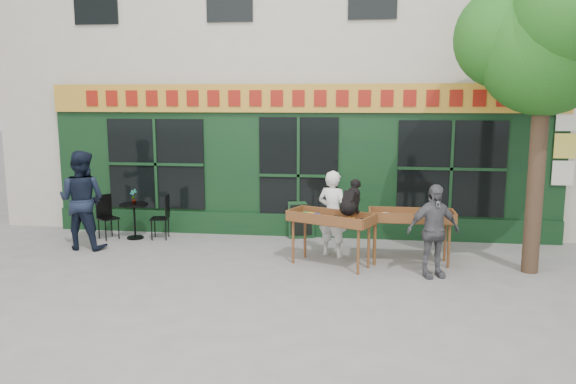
% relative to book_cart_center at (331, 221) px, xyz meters
% --- Properties ---
extents(ground, '(80.00, 80.00, 0.00)m').
position_rel_book_cart_center_xyz_m(ground, '(-0.83, -0.21, -0.82)').
color(ground, slate).
rests_on(ground, ground).
extents(building, '(14.00, 7.26, 10.00)m').
position_rel_book_cart_center_xyz_m(building, '(-0.83, 5.77, 4.15)').
color(building, beige).
rests_on(building, ground).
extents(street_tree, '(3.05, 2.90, 5.60)m').
position_rel_book_cart_center_xyz_m(street_tree, '(3.51, 0.15, 3.29)').
color(street_tree, '#382619').
rests_on(street_tree, ground).
extents(book_cart_center, '(1.62, 1.17, 0.99)m').
position_rel_book_cart_center_xyz_m(book_cart_center, '(0.00, 0.00, 0.00)').
color(book_cart_center, brown).
rests_on(book_cart_center, ground).
extents(dog, '(0.55, 0.69, 0.60)m').
position_rel_book_cart_center_xyz_m(dog, '(0.35, -0.05, 0.47)').
color(dog, black).
rests_on(dog, book_cart_center).
extents(woman, '(0.71, 0.61, 1.66)m').
position_rel_book_cart_center_xyz_m(woman, '(-0.00, 0.65, 0.01)').
color(woman, white).
rests_on(woman, ground).
extents(book_cart_right, '(1.50, 0.63, 0.99)m').
position_rel_book_cart_center_xyz_m(book_cart_right, '(1.45, 0.36, 0.00)').
color(book_cart_right, brown).
rests_on(book_cart_right, ground).
extents(man_right, '(1.01, 0.69, 1.59)m').
position_rel_book_cart_center_xyz_m(man_right, '(1.75, -0.39, -0.03)').
color(man_right, '#515156').
rests_on(man_right, ground).
extents(bistro_table, '(0.60, 0.60, 0.76)m').
position_rel_book_cart_center_xyz_m(bistro_table, '(-4.30, 1.44, -0.28)').
color(bistro_table, black).
rests_on(bistro_table, ground).
extents(bistro_chair_left, '(0.51, 0.51, 0.95)m').
position_rel_book_cart_center_xyz_m(bistro_chair_left, '(-4.92, 1.39, -0.26)').
color(bistro_chair_left, black).
rests_on(bistro_chair_left, ground).
extents(bistro_chair_right, '(0.41, 0.41, 0.95)m').
position_rel_book_cart_center_xyz_m(bistro_chair_right, '(-3.66, 1.50, -0.26)').
color(bistro_chair_right, black).
rests_on(bistro_chair_right, ground).
extents(potted_plant, '(0.20, 0.17, 0.32)m').
position_rel_book_cart_center_xyz_m(potted_plant, '(-4.30, 1.44, 0.10)').
color(potted_plant, gray).
rests_on(potted_plant, bistro_table).
extents(man_left, '(0.98, 0.78, 1.98)m').
position_rel_book_cart_center_xyz_m(man_left, '(-5.00, 0.54, 0.17)').
color(man_left, black).
rests_on(man_left, ground).
extents(chalkboard, '(0.59, 0.32, 0.79)m').
position_rel_book_cart_center_xyz_m(chalkboard, '(-0.75, 1.98, -0.42)').
color(chalkboard, black).
rests_on(chalkboard, ground).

